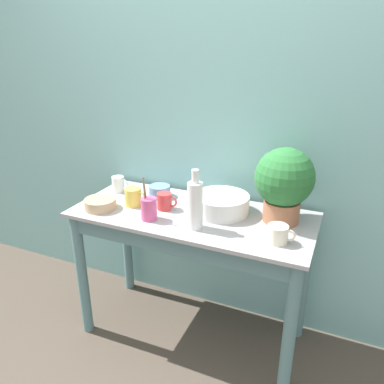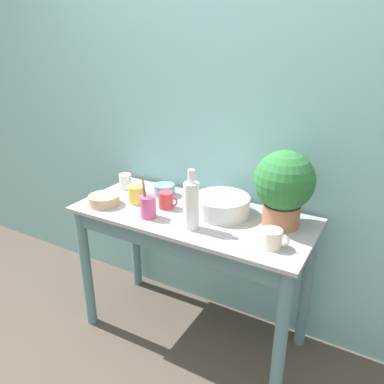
{
  "view_description": "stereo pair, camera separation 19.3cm",
  "coord_description": "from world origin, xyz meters",
  "px_view_note": "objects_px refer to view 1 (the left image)",
  "views": [
    {
      "loc": [
        0.72,
        -1.36,
        1.63
      ],
      "look_at": [
        0.0,
        0.28,
        0.91
      ],
      "focal_mm": 35.0,
      "sensor_mm": 36.0,
      "label": 1
    },
    {
      "loc": [
        0.89,
        -1.27,
        1.63
      ],
      "look_at": [
        0.0,
        0.28,
        0.91
      ],
      "focal_mm": 35.0,
      "sensor_mm": 36.0,
      "label": 2
    }
  ],
  "objects_px": {
    "mug_red": "(165,201)",
    "bowl_small_blue": "(160,191)",
    "utensil_cup": "(149,209)",
    "potted_plant": "(284,182)",
    "mug_yellow": "(134,197)",
    "mug_white": "(119,184)",
    "bowl_small_tan": "(100,204)",
    "bowl_wash_large": "(221,204)",
    "bottle_tall": "(195,204)",
    "mug_cream": "(278,234)"
  },
  "relations": [
    {
      "from": "potted_plant",
      "to": "mug_cream",
      "type": "distance_m",
      "value": 0.28
    },
    {
      "from": "potted_plant",
      "to": "mug_yellow",
      "type": "relative_size",
      "value": 2.97
    },
    {
      "from": "bowl_wash_large",
      "to": "mug_cream",
      "type": "xyz_separation_m",
      "value": [
        0.34,
        -0.2,
        -0.01
      ]
    },
    {
      "from": "utensil_cup",
      "to": "potted_plant",
      "type": "bearing_deg",
      "value": 22.07
    },
    {
      "from": "mug_white",
      "to": "bowl_small_tan",
      "type": "height_order",
      "value": "mug_white"
    },
    {
      "from": "mug_white",
      "to": "bottle_tall",
      "type": "bearing_deg",
      "value": -22.65
    },
    {
      "from": "bowl_wash_large",
      "to": "mug_white",
      "type": "xyz_separation_m",
      "value": [
        -0.66,
        0.03,
        -0.0
      ]
    },
    {
      "from": "mug_red",
      "to": "bowl_small_tan",
      "type": "bearing_deg",
      "value": -157.45
    },
    {
      "from": "bowl_wash_large",
      "to": "mug_white",
      "type": "distance_m",
      "value": 0.66
    },
    {
      "from": "mug_red",
      "to": "mug_yellow",
      "type": "bearing_deg",
      "value": -171.85
    },
    {
      "from": "mug_cream",
      "to": "mug_yellow",
      "type": "bearing_deg",
      "value": 173.41
    },
    {
      "from": "potted_plant",
      "to": "mug_yellow",
      "type": "distance_m",
      "value": 0.81
    },
    {
      "from": "potted_plant",
      "to": "mug_red",
      "type": "relative_size",
      "value": 3.3
    },
    {
      "from": "potted_plant",
      "to": "mug_cream",
      "type": "bearing_deg",
      "value": -82.24
    },
    {
      "from": "bowl_small_tan",
      "to": "mug_white",
      "type": "bearing_deg",
      "value": 101.01
    },
    {
      "from": "mug_white",
      "to": "bowl_small_tan",
      "type": "xyz_separation_m",
      "value": [
        0.05,
        -0.25,
        -0.02
      ]
    },
    {
      "from": "potted_plant",
      "to": "mug_white",
      "type": "distance_m",
      "value": 0.99
    },
    {
      "from": "bowl_small_tan",
      "to": "mug_cream",
      "type": "bearing_deg",
      "value": 0.89
    },
    {
      "from": "utensil_cup",
      "to": "mug_white",
      "type": "bearing_deg",
      "value": 143.95
    },
    {
      "from": "bottle_tall",
      "to": "bowl_small_blue",
      "type": "distance_m",
      "value": 0.46
    },
    {
      "from": "mug_yellow",
      "to": "bowl_small_blue",
      "type": "xyz_separation_m",
      "value": [
        0.07,
        0.17,
        -0.02
      ]
    },
    {
      "from": "mug_red",
      "to": "bottle_tall",
      "type": "bearing_deg",
      "value": -30.43
    },
    {
      "from": "potted_plant",
      "to": "bowl_small_blue",
      "type": "bearing_deg",
      "value": 176.8
    },
    {
      "from": "bowl_small_blue",
      "to": "utensil_cup",
      "type": "distance_m",
      "value": 0.31
    },
    {
      "from": "mug_yellow",
      "to": "mug_cream",
      "type": "bearing_deg",
      "value": -6.59
    },
    {
      "from": "potted_plant",
      "to": "mug_white",
      "type": "height_order",
      "value": "potted_plant"
    },
    {
      "from": "mug_cream",
      "to": "utensil_cup",
      "type": "distance_m",
      "value": 0.65
    },
    {
      "from": "mug_cream",
      "to": "bowl_small_blue",
      "type": "bearing_deg",
      "value": 160.29
    },
    {
      "from": "potted_plant",
      "to": "mug_white",
      "type": "bearing_deg",
      "value": 179.49
    },
    {
      "from": "bottle_tall",
      "to": "mug_cream",
      "type": "height_order",
      "value": "bottle_tall"
    },
    {
      "from": "bottle_tall",
      "to": "bowl_small_tan",
      "type": "distance_m",
      "value": 0.57
    },
    {
      "from": "potted_plant",
      "to": "utensil_cup",
      "type": "distance_m",
      "value": 0.68
    },
    {
      "from": "mug_cream",
      "to": "bowl_small_tan",
      "type": "relative_size",
      "value": 0.75
    },
    {
      "from": "mug_yellow",
      "to": "mug_cream",
      "type": "xyz_separation_m",
      "value": [
        0.81,
        -0.09,
        -0.01
      ]
    },
    {
      "from": "potted_plant",
      "to": "bowl_wash_large",
      "type": "distance_m",
      "value": 0.35
    },
    {
      "from": "mug_yellow",
      "to": "mug_cream",
      "type": "height_order",
      "value": "mug_yellow"
    },
    {
      "from": "mug_red",
      "to": "bowl_small_blue",
      "type": "relative_size",
      "value": 0.92
    },
    {
      "from": "mug_yellow",
      "to": "bowl_small_tan",
      "type": "distance_m",
      "value": 0.18
    },
    {
      "from": "mug_red",
      "to": "utensil_cup",
      "type": "xyz_separation_m",
      "value": [
        -0.02,
        -0.14,
        0.01
      ]
    },
    {
      "from": "potted_plant",
      "to": "mug_yellow",
      "type": "xyz_separation_m",
      "value": [
        -0.78,
        -0.13,
        -0.16
      ]
    },
    {
      "from": "mug_cream",
      "to": "bowl_small_blue",
      "type": "xyz_separation_m",
      "value": [
        -0.74,
        0.27,
        -0.01
      ]
    },
    {
      "from": "mug_cream",
      "to": "potted_plant",
      "type": "bearing_deg",
      "value": 97.76
    },
    {
      "from": "potted_plant",
      "to": "mug_red",
      "type": "bearing_deg",
      "value": -169.93
    },
    {
      "from": "bowl_small_blue",
      "to": "mug_cream",
      "type": "bearing_deg",
      "value": -19.71
    },
    {
      "from": "bowl_wash_large",
      "to": "mug_yellow",
      "type": "height_order",
      "value": "mug_yellow"
    },
    {
      "from": "potted_plant",
      "to": "bowl_wash_large",
      "type": "height_order",
      "value": "potted_plant"
    },
    {
      "from": "bowl_small_blue",
      "to": "mug_yellow",
      "type": "bearing_deg",
      "value": -111.84
    },
    {
      "from": "bottle_tall",
      "to": "mug_white",
      "type": "distance_m",
      "value": 0.66
    },
    {
      "from": "bottle_tall",
      "to": "mug_white",
      "type": "height_order",
      "value": "bottle_tall"
    },
    {
      "from": "mug_cream",
      "to": "bowl_small_blue",
      "type": "height_order",
      "value": "mug_cream"
    }
  ]
}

